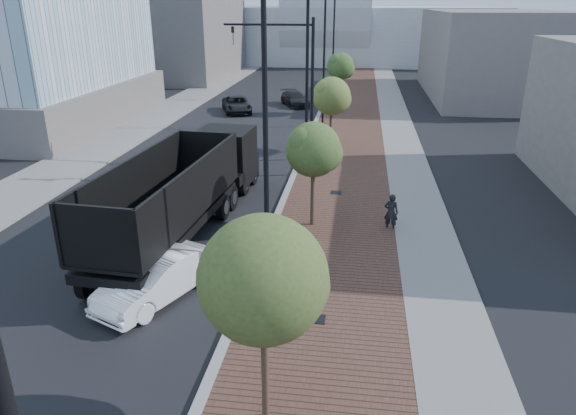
# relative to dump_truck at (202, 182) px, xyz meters

# --- Properties ---
(sidewalk) EXTENTS (7.00, 140.00, 0.12)m
(sidewalk) POSITION_rel_dump_truck_xyz_m (6.81, 24.16, -1.41)
(sidewalk) COLOR #4C2D23
(sidewalk) RESTS_ON ground
(concrete_strip) EXTENTS (2.40, 140.00, 0.13)m
(concrete_strip) POSITION_rel_dump_truck_xyz_m (9.51, 24.16, -1.40)
(concrete_strip) COLOR slate
(concrete_strip) RESTS_ON ground
(curb) EXTENTS (0.30, 140.00, 0.14)m
(curb) POSITION_rel_dump_truck_xyz_m (3.31, 24.16, -1.40)
(curb) COLOR gray
(curb) RESTS_ON ground
(west_sidewalk) EXTENTS (4.00, 140.00, 0.12)m
(west_sidewalk) POSITION_rel_dump_truck_xyz_m (-9.69, 24.16, -1.41)
(west_sidewalk) COLOR slate
(west_sidewalk) RESTS_ON ground
(dump_truck) EXTENTS (3.47, 13.54, 3.48)m
(dump_truck) POSITION_rel_dump_truck_xyz_m (0.00, 0.00, 0.00)
(dump_truck) COLOR black
(dump_truck) RESTS_ON ground
(white_sedan) EXTENTS (3.14, 4.61, 1.44)m
(white_sedan) POSITION_rel_dump_truck_xyz_m (0.63, -7.14, -0.75)
(white_sedan) COLOR white
(white_sedan) RESTS_ON ground
(dark_car_mid) EXTENTS (3.61, 5.12, 1.30)m
(dark_car_mid) POSITION_rel_dump_truck_xyz_m (-3.72, 22.56, -0.82)
(dark_car_mid) COLOR black
(dark_car_mid) RESTS_ON ground
(dark_car_far) EXTENTS (3.38, 4.62, 1.24)m
(dark_car_far) POSITION_rel_dump_truck_xyz_m (0.79, 26.23, -0.85)
(dark_car_far) COLOR black
(dark_car_far) RESTS_ON ground
(pedestrian) EXTENTS (0.63, 0.47, 1.57)m
(pedestrian) POSITION_rel_dump_truck_xyz_m (8.13, -0.76, -0.68)
(pedestrian) COLOR black
(pedestrian) RESTS_ON ground
(streetlight_1) EXTENTS (1.44, 0.56, 9.21)m
(streetlight_1) POSITION_rel_dump_truck_xyz_m (3.80, -5.84, 2.87)
(streetlight_1) COLOR black
(streetlight_1) RESTS_ON ground
(streetlight_2) EXTENTS (1.72, 0.56, 9.28)m
(streetlight_2) POSITION_rel_dump_truck_xyz_m (3.91, 6.16, 3.35)
(streetlight_2) COLOR black
(streetlight_2) RESTS_ON ground
(streetlight_3) EXTENTS (1.44, 0.56, 9.21)m
(streetlight_3) POSITION_rel_dump_truck_xyz_m (3.80, 18.16, 2.87)
(streetlight_3) COLOR black
(streetlight_3) RESTS_ON ground
(streetlight_4) EXTENTS (1.72, 0.56, 9.28)m
(streetlight_4) POSITION_rel_dump_truck_xyz_m (3.91, 30.16, 3.35)
(streetlight_4) COLOR black
(streetlight_4) RESTS_ON ground
(traffic_mast) EXTENTS (5.09, 0.20, 8.00)m
(traffic_mast) POSITION_rel_dump_truck_xyz_m (3.01, 9.16, 3.51)
(traffic_mast) COLOR black
(traffic_mast) RESTS_ON ground
(tree_0) EXTENTS (2.66, 2.66, 4.95)m
(tree_0) POSITION_rel_dump_truck_xyz_m (4.96, -11.82, 2.14)
(tree_0) COLOR #382619
(tree_0) RESTS_ON ground
(tree_1) EXTENTS (2.28, 2.21, 4.43)m
(tree_1) POSITION_rel_dump_truck_xyz_m (4.96, -0.82, 1.85)
(tree_1) COLOR #382619
(tree_1) RESTS_ON ground
(tree_2) EXTENTS (2.36, 2.31, 4.60)m
(tree_2) POSITION_rel_dump_truck_xyz_m (4.96, 11.18, 1.96)
(tree_2) COLOR #382619
(tree_2) RESTS_ON ground
(tree_3) EXTENTS (2.27, 2.20, 4.98)m
(tree_3) POSITION_rel_dump_truck_xyz_m (4.96, 23.18, 2.39)
(tree_3) COLOR #382619
(tree_3) RESTS_ON ground
(tower_podium) EXTENTS (19.00, 19.00, 3.00)m
(tower_podium) POSITION_rel_dump_truck_xyz_m (-20.69, 16.16, 0.03)
(tower_podium) COLOR #635C59
(tower_podium) RESTS_ON ground
(convention_center) EXTENTS (50.00, 30.00, 50.00)m
(convention_center) POSITION_rel_dump_truck_xyz_m (1.31, 69.16, 4.54)
(convention_center) COLOR #ACB3B6
(convention_center) RESTS_ON ground
(commercial_block_nw) EXTENTS (14.00, 20.00, 10.00)m
(commercial_block_nw) POSITION_rel_dump_truck_xyz_m (-16.69, 44.16, 3.53)
(commercial_block_nw) COLOR #635C59
(commercial_block_nw) RESTS_ON ground
(commercial_block_ne) EXTENTS (12.00, 22.00, 8.00)m
(commercial_block_ne) POSITION_rel_dump_truck_xyz_m (19.31, 34.16, 2.53)
(commercial_block_ne) COLOR slate
(commercial_block_ne) RESTS_ON ground
(utility_cover_1) EXTENTS (0.50, 0.50, 0.02)m
(utility_cover_1) POSITION_rel_dump_truck_xyz_m (5.71, -7.84, -1.34)
(utility_cover_1) COLOR black
(utility_cover_1) RESTS_ON sidewalk
(utility_cover_2) EXTENTS (0.50, 0.50, 0.02)m
(utility_cover_2) POSITION_rel_dump_truck_xyz_m (5.71, 3.16, -1.34)
(utility_cover_2) COLOR black
(utility_cover_2) RESTS_ON sidewalk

